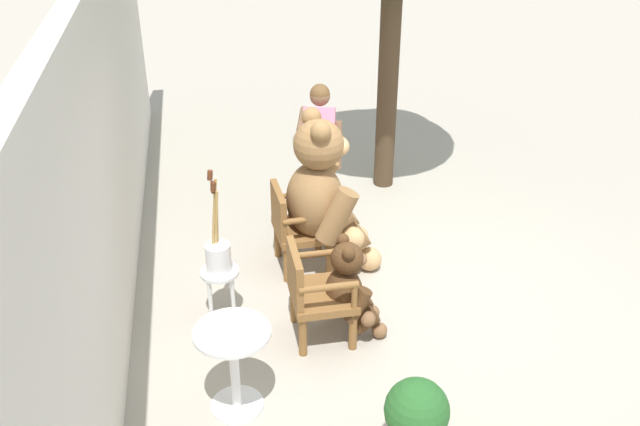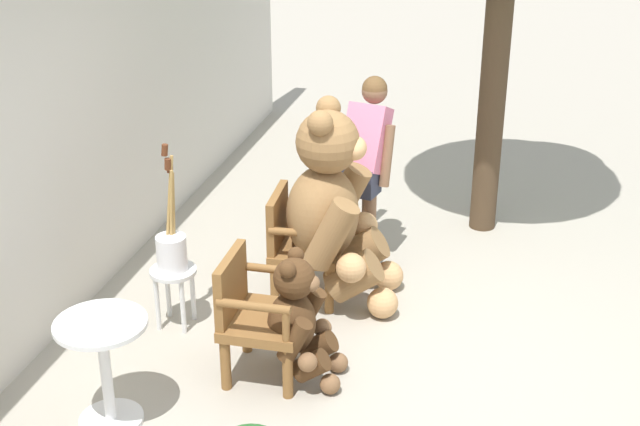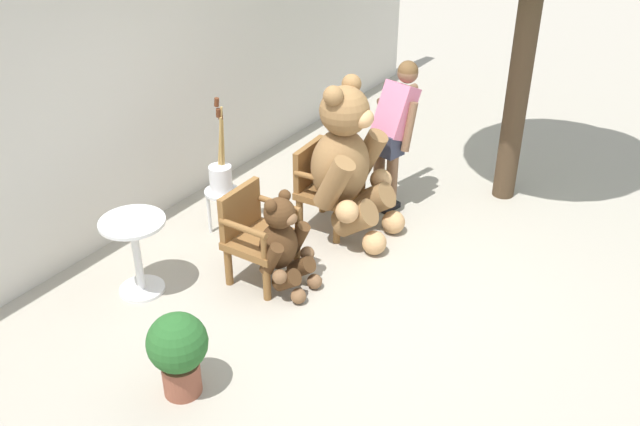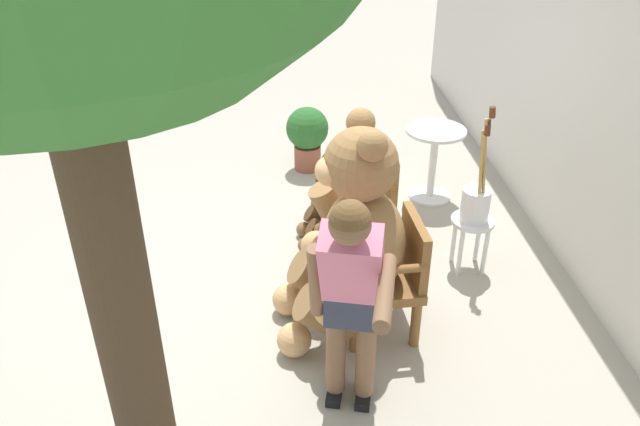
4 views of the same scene
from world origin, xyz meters
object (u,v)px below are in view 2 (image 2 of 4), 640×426
teddy_bear_large (334,207)px  round_side_table (105,361)px  teddy_bear_small (299,319)px  wooden_chair_right (299,242)px  wooden_chair_left (256,313)px  white_stool (174,282)px  person_visitor (365,156)px  brush_bucket (172,247)px

teddy_bear_large → round_side_table: 2.12m
teddy_bear_small → wooden_chair_right: bearing=15.0°
wooden_chair_left → white_stool: 0.89m
teddy_bear_large → person_visitor: 0.77m
white_stool → brush_bucket: bearing=-0.8°
teddy_bear_large → brush_bucket: bearing=122.3°
white_stool → wooden_chair_left: bearing=-119.8°
teddy_bear_large → person_visitor: teddy_bear_large is taller
teddy_bear_large → person_visitor: size_ratio=1.02×
wooden_chair_left → round_side_table: wooden_chair_left is taller
wooden_chair_right → teddy_bear_small: bearing=-165.0°
wooden_chair_left → white_stool: (0.44, 0.77, -0.11)m
wooden_chair_right → brush_bucket: size_ratio=0.91×
white_stool → round_side_table: 1.18m
wooden_chair_left → round_side_table: bearing=135.5°
teddy_bear_small → round_side_table: bearing=126.1°
wooden_chair_left → person_visitor: bearing=-10.8°
teddy_bear_small → person_visitor: 1.91m
teddy_bear_large → white_stool: size_ratio=3.44×
teddy_bear_small → person_visitor: (1.85, -0.06, 0.47)m
white_stool → person_visitor: bearing=-38.6°
person_visitor → wooden_chair_left: bearing=169.2°
teddy_bear_large → teddy_bear_small: teddy_bear_large is taller
brush_bucket → person_visitor: bearing=-38.7°
wooden_chair_right → teddy_bear_small: (-1.09, -0.29, -0.01)m
teddy_bear_large → brush_bucket: 1.23m
person_visitor → brush_bucket: 1.82m
wooden_chair_left → round_side_table: size_ratio=1.19×
teddy_bear_small → brush_bucket: brush_bucket is taller
person_visitor → round_side_table: bearing=157.4°
brush_bucket → round_side_table: size_ratio=1.31×
teddy_bear_large → white_stool: bearing=122.5°
white_stool → brush_bucket: size_ratio=0.49×
teddy_bear_small → white_stool: 1.15m
wooden_chair_left → teddy_bear_small: teddy_bear_small is taller
round_side_table → wooden_chair_left: bearing=-44.5°
wooden_chair_right → teddy_bear_small: 1.13m
brush_bucket → teddy_bear_small: bearing=-112.7°
person_visitor → white_stool: (-1.41, 1.12, -0.56)m
teddy_bear_large → white_stool: 1.30m
wooden_chair_left → wooden_chair_right: (1.09, -0.00, 0.00)m
wooden_chair_left → person_visitor: person_visitor is taller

